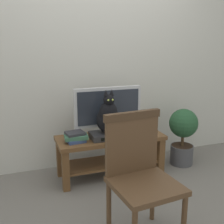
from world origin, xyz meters
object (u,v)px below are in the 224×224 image
(tv_stand, at_px, (111,148))
(media_box, at_px, (108,135))
(cat, at_px, (108,117))
(book_stack, at_px, (76,137))
(tv, at_px, (108,109))
(potted_plant, at_px, (183,133))
(wooden_chair, at_px, (139,169))

(tv_stand, distance_m, media_box, 0.18)
(cat, xyz_separation_m, book_stack, (-0.35, 0.03, -0.19))
(tv, xyz_separation_m, book_stack, (-0.40, -0.12, -0.24))
(tv_stand, xyz_separation_m, potted_plant, (0.93, -0.00, 0.06))
(tv_stand, relative_size, potted_plant, 1.70)
(potted_plant, bearing_deg, cat, -176.37)
(book_stack, bearing_deg, media_box, -1.91)
(tv_stand, xyz_separation_m, cat, (-0.05, -0.06, 0.38))
(cat, distance_m, book_stack, 0.40)
(wooden_chair, height_order, potted_plant, wooden_chair)
(tv_stand, relative_size, cat, 2.50)
(media_box, height_order, potted_plant, potted_plant)
(media_box, distance_m, wooden_chair, 0.99)
(tv, xyz_separation_m, media_box, (-0.05, -0.13, -0.26))
(cat, relative_size, book_stack, 1.89)
(tv, bearing_deg, book_stack, -163.26)
(cat, height_order, wooden_chair, cat)
(tv_stand, height_order, tv, tv)
(tv, xyz_separation_m, potted_plant, (0.93, -0.08, -0.36))
(media_box, xyz_separation_m, potted_plant, (0.99, 0.05, -0.11))
(tv, relative_size, potted_plant, 1.10)
(tv_stand, distance_m, potted_plant, 0.94)
(media_box, bearing_deg, tv_stand, 44.27)
(potted_plant, bearing_deg, tv, 174.89)
(wooden_chair, bearing_deg, book_stack, 105.33)
(cat, height_order, book_stack, cat)
(media_box, bearing_deg, cat, -85.73)
(tv_stand, height_order, book_stack, book_stack)
(cat, relative_size, potted_plant, 0.68)
(wooden_chair, xyz_separation_m, book_stack, (-0.27, 0.99, -0.05))
(tv_stand, relative_size, wooden_chair, 1.21)
(media_box, height_order, wooden_chair, wooden_chair)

